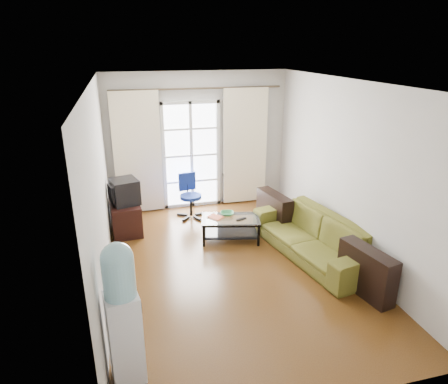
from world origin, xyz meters
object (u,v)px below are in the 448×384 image
at_px(sofa, 313,236).
at_px(crt_tv, 124,192).
at_px(coffee_table, 231,226).
at_px(task_chair, 191,204).
at_px(tv_stand, 126,218).
at_px(water_cooler, 122,312).

xyz_separation_m(sofa, crt_tv, (-2.83, 1.61, 0.43)).
bearing_deg(coffee_table, sofa, -37.51).
distance_m(coffee_table, crt_tv, 1.95).
bearing_deg(task_chair, coffee_table, -76.61).
bearing_deg(sofa, task_chair, -152.28).
xyz_separation_m(tv_stand, crt_tv, (0.00, 0.01, 0.49)).
bearing_deg(sofa, tv_stand, -130.48).
height_order(task_chair, water_cooler, water_cooler).
distance_m(coffee_table, tv_stand, 1.88).
bearing_deg(sofa, crt_tv, -130.65).
height_order(coffee_table, crt_tv, crt_tv).
relative_size(tv_stand, water_cooler, 0.49).
bearing_deg(crt_tv, sofa, -45.17).
bearing_deg(tv_stand, water_cooler, -95.64).
bearing_deg(crt_tv, water_cooler, -106.81).
relative_size(coffee_table, task_chair, 1.26).
xyz_separation_m(sofa, water_cooler, (-2.91, -1.83, 0.46)).
distance_m(sofa, tv_stand, 3.25).
distance_m(sofa, crt_tv, 3.29).
distance_m(sofa, water_cooler, 3.47).
relative_size(sofa, crt_tv, 4.20).
height_order(coffee_table, tv_stand, tv_stand).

